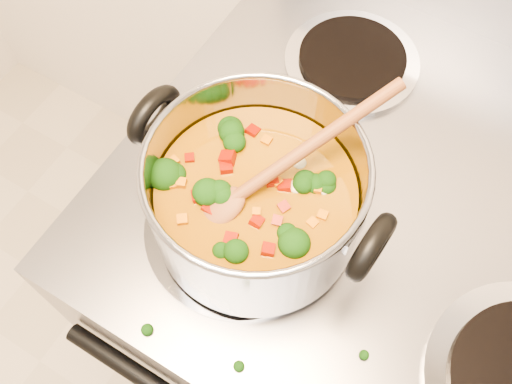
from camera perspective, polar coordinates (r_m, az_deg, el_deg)
electric_range at (r=1.15m, az=11.01°, el=-11.24°), size 0.77×0.69×1.08m
stockpot at (r=0.63m, az=-0.03°, el=-0.49°), size 0.30×0.24×0.14m
wooden_spoon at (r=0.60m, az=0.90°, el=1.49°), size 0.15×0.23×0.10m
cooktop_crumbs at (r=0.72m, az=10.89°, el=-0.01°), size 0.16×0.36×0.01m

